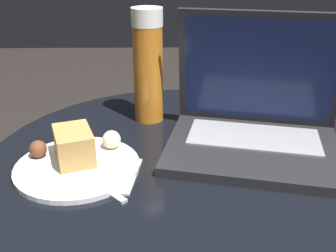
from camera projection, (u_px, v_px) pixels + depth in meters
table at (186, 210)px, 0.77m from camera, size 0.75×0.75×0.51m
napkin at (91, 173)px, 0.67m from camera, size 0.17×0.13×0.00m
laptop at (255, 122)px, 0.74m from camera, size 0.36×0.31×0.25m
beer_glass at (148, 66)px, 0.83m from camera, size 0.06×0.06×0.24m
snack_plate at (76, 156)px, 0.69m from camera, size 0.22×0.22×0.07m
fork at (83, 174)px, 0.66m from camera, size 0.15×0.15×0.00m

